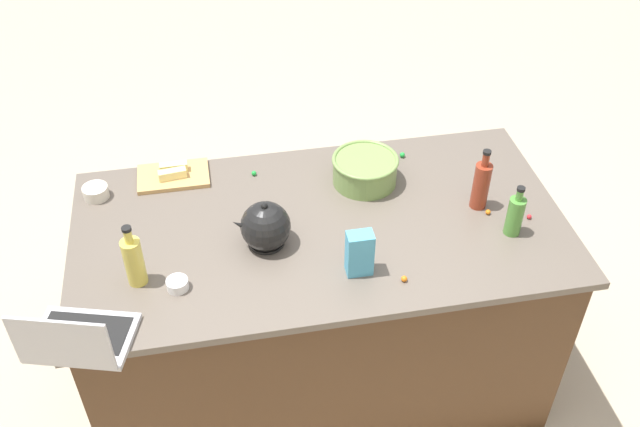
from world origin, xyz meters
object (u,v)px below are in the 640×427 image
(mixing_bowl_large, at_px, (365,169))
(candy_bag, at_px, (360,253))
(bottle_olive, at_px, (515,215))
(ramekin_medium, at_px, (96,192))
(kettle, at_px, (265,227))
(ramekin_small, at_px, (177,284))
(butter_stick_right, at_px, (172,174))
(cutting_board, at_px, (173,176))
(laptop, at_px, (76,339))
(bottle_oil, at_px, (134,260))
(bottle_soy, at_px, (481,184))
(butter_stick_left, at_px, (174,167))

(mixing_bowl_large, relative_size, candy_bag, 1.54)
(bottle_olive, relative_size, ramekin_medium, 2.13)
(kettle, bearing_deg, ramekin_small, 27.55)
(kettle, relative_size, ramekin_medium, 2.18)
(ramekin_medium, distance_m, candy_bag, 1.08)
(butter_stick_right, bearing_deg, candy_bag, 134.35)
(bottle_olive, relative_size, ramekin_small, 2.81)
(cutting_board, distance_m, ramekin_small, 0.62)
(bottle_olive, distance_m, ramekin_small, 1.22)
(laptop, xyz_separation_m, kettle, (-0.63, -0.37, 0.03))
(laptop, height_order, ramekin_medium, laptop)
(mixing_bowl_large, distance_m, butter_stick_right, 0.76)
(ramekin_small, bearing_deg, bottle_oil, -23.86)
(mixing_bowl_large, distance_m, bottle_oil, 0.97)
(ramekin_medium, bearing_deg, butter_stick_right, -170.97)
(bottle_olive, height_order, cutting_board, bottle_olive)
(cutting_board, xyz_separation_m, candy_bag, (-0.61, 0.65, 0.08))
(laptop, bearing_deg, mixing_bowl_large, -148.02)
(laptop, xyz_separation_m, bottle_oil, (-0.18, -0.26, 0.05))
(butter_stick_right, relative_size, candy_bag, 0.65)
(laptop, bearing_deg, cutting_board, -110.65)
(mixing_bowl_large, bearing_deg, ramekin_medium, -5.13)
(laptop, height_order, bottle_olive, laptop)
(mixing_bowl_large, distance_m, ramekin_medium, 1.05)
(mixing_bowl_large, distance_m, cutting_board, 0.77)
(bottle_oil, height_order, kettle, bottle_oil)
(bottle_olive, height_order, kettle, bottle_olive)
(cutting_board, bearing_deg, mixing_bowl_large, 167.69)
(bottle_oil, bearing_deg, laptop, 56.15)
(mixing_bowl_large, relative_size, bottle_olive, 1.26)
(bottle_soy, xyz_separation_m, candy_bag, (0.53, 0.26, -0.02))
(laptop, height_order, mixing_bowl_large, laptop)
(butter_stick_left, bearing_deg, bottle_oil, 76.58)
(laptop, bearing_deg, bottle_olive, -170.01)
(mixing_bowl_large, xyz_separation_m, bottle_oil, (0.88, 0.40, 0.04))
(kettle, bearing_deg, butter_stick_right, -53.37)
(ramekin_medium, bearing_deg, candy_bag, 147.42)
(mixing_bowl_large, bearing_deg, bottle_soy, 150.07)
(laptop, xyz_separation_m, butter_stick_right, (-0.31, -0.80, -0.01))
(kettle, xyz_separation_m, cutting_board, (0.32, -0.45, -0.07))
(mixing_bowl_large, xyz_separation_m, candy_bag, (0.13, 0.49, 0.02))
(bottle_olive, bearing_deg, ramekin_medium, -17.95)
(bottle_oil, relative_size, candy_bag, 1.43)
(butter_stick_left, bearing_deg, laptop, 69.54)
(bottle_olive, distance_m, butter_stick_right, 1.32)
(laptop, distance_m, bottle_soy, 1.52)
(mixing_bowl_large, xyz_separation_m, ramekin_medium, (1.05, -0.09, -0.04))
(bottle_oil, bearing_deg, butter_stick_right, -103.87)
(cutting_board, xyz_separation_m, ramekin_medium, (0.30, 0.07, 0.02))
(bottle_soy, xyz_separation_m, cutting_board, (1.14, -0.39, -0.09))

